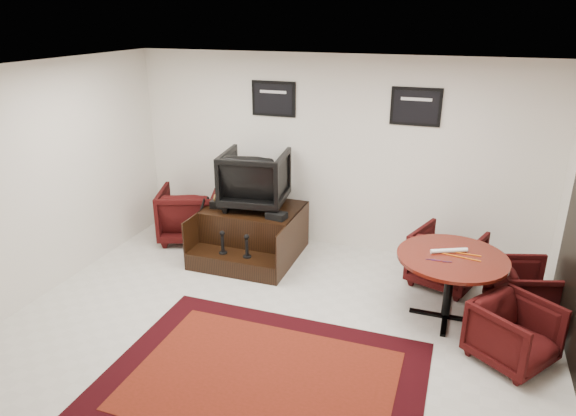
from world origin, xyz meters
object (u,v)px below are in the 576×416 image
object	(u,v)px
shine_chair	(255,176)
meeting_table	(452,264)
armchair_side	(190,211)
table_chair_corner	(514,330)
shine_podium	(252,233)
table_chair_window	(526,288)
table_chair_back	(447,255)

from	to	relation	value
shine_chair	meeting_table	world-z (taller)	shine_chair
armchair_side	table_chair_corner	bearing A→B (deg)	140.85
shine_podium	table_chair_corner	distance (m)	3.71
table_chair_window	shine_podium	bearing A→B (deg)	65.31
shine_podium	shine_chair	distance (m)	0.84
table_chair_window	shine_chair	bearing A→B (deg)	63.10
table_chair_back	table_chair_corner	size ratio (longest dim) A/B	1.11
shine_podium	table_chair_back	size ratio (longest dim) A/B	1.73
table_chair_back	table_chair_window	bearing A→B (deg)	172.38
meeting_table	table_chair_back	size ratio (longest dim) A/B	1.51
table_chair_corner	shine_podium	bearing A→B (deg)	103.37
meeting_table	table_chair_window	xyz separation A→B (m)	(0.84, 0.36, -0.34)
armchair_side	table_chair_back	distance (m)	3.82
table_chair_window	table_chair_corner	xyz separation A→B (m)	(-0.17, -0.96, 0.01)
table_chair_back	shine_podium	bearing A→B (deg)	19.80
shine_chair	meeting_table	bearing A→B (deg)	153.34
shine_podium	table_chair_back	xyz separation A→B (m)	(2.70, 0.00, 0.08)
shine_chair	table_chair_corner	bearing A→B (deg)	148.15
shine_chair	armchair_side	distance (m)	1.32
shine_podium	table_chair_window	xyz separation A→B (m)	(3.60, -0.46, 0.03)
armchair_side	meeting_table	distance (m)	4.02
table_chair_back	armchair_side	bearing A→B (deg)	16.94
shine_podium	shine_chair	xyz separation A→B (m)	(0.00, 0.14, 0.82)
armchair_side	table_chair_window	bearing A→B (deg)	152.50
shine_podium	shine_chair	size ratio (longest dim) A/B	1.53
shine_podium	table_chair_window	bearing A→B (deg)	-7.33
shine_chair	armchair_side	bearing A→B (deg)	-9.75
shine_chair	table_chair_window	xyz separation A→B (m)	(3.60, -0.61, -0.79)
armchair_side	table_chair_back	size ratio (longest dim) A/B	1.13
meeting_table	table_chair_corner	xyz separation A→B (m)	(0.66, -0.59, -0.34)
table_chair_back	shine_chair	bearing A→B (deg)	16.79
meeting_table	table_chair_window	bearing A→B (deg)	23.56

